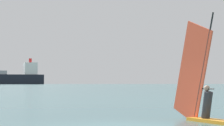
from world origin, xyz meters
name	(u,v)px	position (x,y,z in m)	size (l,w,h in m)	color
ground_plane	(123,126)	(0.00, 0.00, 0.00)	(4000.00, 4000.00, 0.00)	#386066
windsurfer	(201,92)	(3.52, 0.79, 1.10)	(0.73, 4.04, 4.17)	orange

